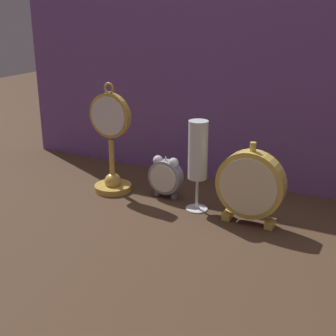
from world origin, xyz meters
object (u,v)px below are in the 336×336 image
object	(u,v)px
mantel_clock_silver	(250,185)
champagne_flute	(198,156)
alarm_clock_twin_bell	(166,175)
pocket_watch_on_stand	(111,149)

from	to	relation	value
mantel_clock_silver	champagne_flute	distance (m)	0.15
alarm_clock_twin_bell	champagne_flute	world-z (taller)	champagne_flute
pocket_watch_on_stand	champagne_flute	xyz separation A→B (m)	(0.25, -0.01, 0.02)
champagne_flute	mantel_clock_silver	bearing A→B (deg)	-6.86
alarm_clock_twin_bell	mantel_clock_silver	size ratio (longest dim) A/B	0.57
alarm_clock_twin_bell	mantel_clock_silver	world-z (taller)	mantel_clock_silver
alarm_clock_twin_bell	champagne_flute	distance (m)	0.14
alarm_clock_twin_bell	mantel_clock_silver	distance (m)	0.25
mantel_clock_silver	champagne_flute	size ratio (longest dim) A/B	0.87
pocket_watch_on_stand	alarm_clock_twin_bell	xyz separation A→B (m)	(0.15, 0.02, -0.06)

